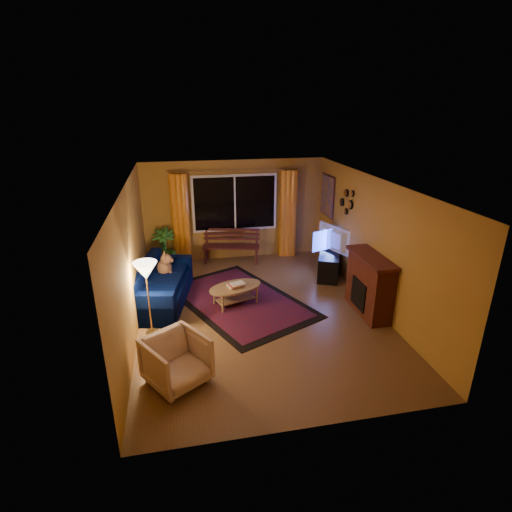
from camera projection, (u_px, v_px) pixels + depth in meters
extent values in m
cube|color=brown|center=(259.00, 312.00, 7.73)|extent=(4.50, 6.00, 0.02)
cube|color=white|center=(259.00, 183.00, 6.81)|extent=(4.50, 6.00, 0.02)
cube|color=#B78233|center=(235.00, 210.00, 10.02)|extent=(4.50, 0.02, 2.50)
cube|color=#B78233|center=(131.00, 261.00, 6.85)|extent=(0.02, 6.00, 2.50)
cube|color=#B78233|center=(374.00, 243.00, 7.69)|extent=(0.02, 6.00, 2.50)
cube|color=black|center=(235.00, 203.00, 9.89)|extent=(2.00, 0.02, 1.30)
cylinder|color=#BF8C3F|center=(235.00, 171.00, 9.56)|extent=(3.20, 0.03, 0.03)
cylinder|color=orange|center=(181.00, 220.00, 9.70)|extent=(0.36, 0.36, 2.24)
cylinder|color=orange|center=(288.00, 214.00, 10.20)|extent=(0.36, 0.36, 2.24)
cube|color=#401716|center=(231.00, 254.00, 10.04)|extent=(1.47, 0.74, 0.42)
imported|color=#235B1E|center=(164.00, 249.00, 9.58)|extent=(0.57, 0.57, 1.00)
cube|color=black|center=(162.00, 284.00, 7.95)|extent=(1.27, 2.16, 0.82)
imported|color=beige|center=(176.00, 359.00, 5.66)|extent=(1.05, 1.04, 0.80)
cylinder|color=#BF8C3F|center=(149.00, 299.00, 6.79)|extent=(0.25, 0.25, 1.32)
cube|color=maroon|center=(239.00, 300.00, 8.16)|extent=(3.09, 3.66, 0.02)
cylinder|color=#9C764E|center=(236.00, 295.00, 7.95)|extent=(1.39, 1.39, 0.40)
cube|color=black|center=(329.00, 262.00, 9.35)|extent=(0.96, 1.41, 0.56)
imported|color=black|center=(331.00, 239.00, 9.14)|extent=(0.49, 1.02, 0.60)
cube|color=maroon|center=(370.00, 286.00, 7.54)|extent=(0.40, 1.20, 1.10)
cube|color=#C7660B|center=(327.00, 196.00, 9.77)|extent=(0.04, 0.76, 0.96)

